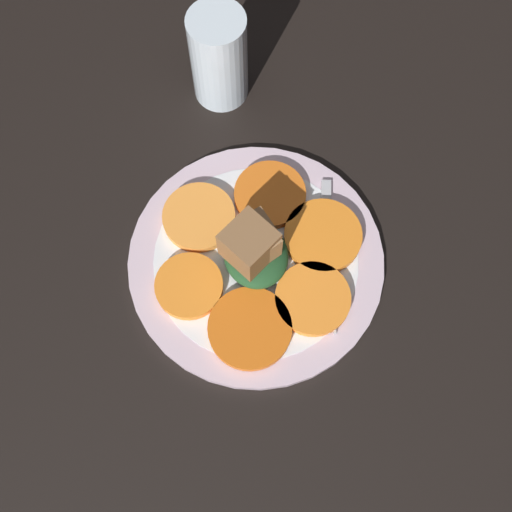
% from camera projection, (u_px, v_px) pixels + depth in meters
% --- Properties ---
extents(table_slab, '(1.20, 1.20, 0.02)m').
position_uv_depth(table_slab, '(256.00, 266.00, 0.72)').
color(table_slab, black).
rests_on(table_slab, ground).
extents(plate, '(0.28, 0.28, 0.01)m').
position_uv_depth(plate, '(256.00, 261.00, 0.70)').
color(plate, silver).
rests_on(plate, table_slab).
extents(carrot_slice_0, '(0.08, 0.08, 0.01)m').
position_uv_depth(carrot_slice_0, '(270.00, 195.00, 0.72)').
color(carrot_slice_0, orange).
rests_on(carrot_slice_0, plate).
extents(carrot_slice_1, '(0.08, 0.08, 0.01)m').
position_uv_depth(carrot_slice_1, '(199.00, 217.00, 0.71)').
color(carrot_slice_1, '#F99539').
rests_on(carrot_slice_1, plate).
extents(carrot_slice_2, '(0.07, 0.07, 0.01)m').
position_uv_depth(carrot_slice_2, '(189.00, 286.00, 0.68)').
color(carrot_slice_2, orange).
rests_on(carrot_slice_2, plate).
extents(carrot_slice_3, '(0.09, 0.09, 0.01)m').
position_uv_depth(carrot_slice_3, '(250.00, 328.00, 0.66)').
color(carrot_slice_3, '#D66115').
rests_on(carrot_slice_3, plate).
extents(carrot_slice_4, '(0.08, 0.08, 0.01)m').
position_uv_depth(carrot_slice_4, '(313.00, 299.00, 0.68)').
color(carrot_slice_4, orange).
rests_on(carrot_slice_4, plate).
extents(carrot_slice_5, '(0.09, 0.09, 0.01)m').
position_uv_depth(carrot_slice_5, '(323.00, 236.00, 0.70)').
color(carrot_slice_5, orange).
rests_on(carrot_slice_5, plate).
extents(center_pile, '(0.08, 0.07, 0.07)m').
position_uv_depth(center_pile, '(254.00, 248.00, 0.67)').
color(center_pile, '#1E4723').
rests_on(center_pile, plate).
extents(fork, '(0.18, 0.07, 0.00)m').
position_uv_depth(fork, '(326.00, 258.00, 0.70)').
color(fork, '#B2B2B7').
rests_on(fork, plate).
extents(water_glass, '(0.07, 0.07, 0.12)m').
position_uv_depth(water_glass, '(219.00, 58.00, 0.73)').
color(water_glass, silver).
rests_on(water_glass, table_slab).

